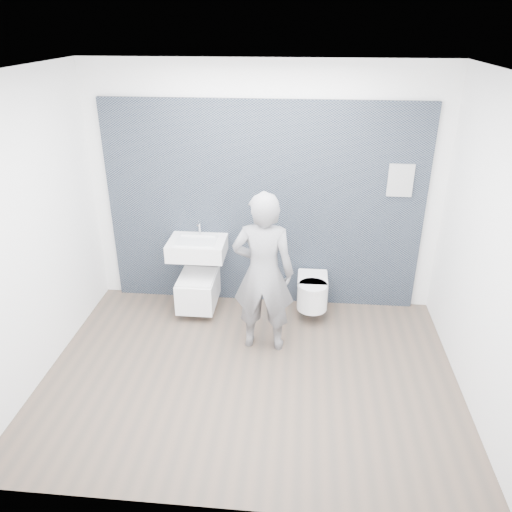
# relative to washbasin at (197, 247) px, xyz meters

# --- Properties ---
(ground) EXTENTS (4.00, 4.00, 0.00)m
(ground) POSITION_rel_washbasin_xyz_m (0.73, -1.20, -0.79)
(ground) COLOR brown
(ground) RESTS_ON ground
(room_shell) EXTENTS (4.00, 4.00, 4.00)m
(room_shell) POSITION_rel_washbasin_xyz_m (0.73, -1.20, 0.95)
(room_shell) COLOR white
(room_shell) RESTS_ON ground
(tile_wall) EXTENTS (3.60, 0.06, 2.40)m
(tile_wall) POSITION_rel_washbasin_xyz_m (0.73, 0.27, -0.79)
(tile_wall) COLOR black
(tile_wall) RESTS_ON ground
(washbasin) EXTENTS (0.64, 0.48, 0.48)m
(washbasin) POSITION_rel_washbasin_xyz_m (0.00, 0.00, 0.00)
(washbasin) COLOR white
(washbasin) RESTS_ON ground
(toilet_square) EXTENTS (0.42, 0.61, 0.81)m
(toilet_square) POSITION_rel_washbasin_xyz_m (0.00, -0.06, -0.49)
(toilet_square) COLOR white
(toilet_square) RESTS_ON ground
(toilet_rounded) EXTENTS (0.35, 0.59, 0.32)m
(toilet_rounded) POSITION_rel_washbasin_xyz_m (1.33, -0.05, -0.48)
(toilet_rounded) COLOR white
(toilet_rounded) RESTS_ON ground
(info_placard) EXTENTS (0.27, 0.03, 0.36)m
(info_placard) POSITION_rel_washbasin_xyz_m (2.22, 0.23, -0.79)
(info_placard) COLOR silver
(info_placard) RESTS_ON ground
(visitor) EXTENTS (0.64, 0.43, 1.71)m
(visitor) POSITION_rel_washbasin_xyz_m (0.81, -0.69, 0.07)
(visitor) COLOR gray
(visitor) RESTS_ON ground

